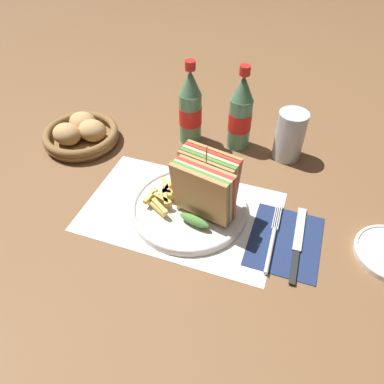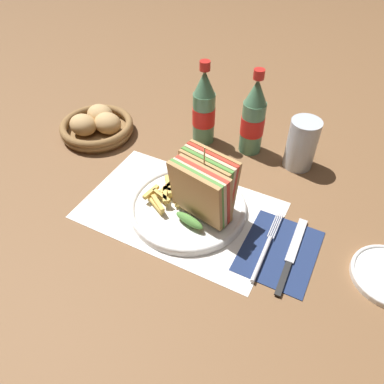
% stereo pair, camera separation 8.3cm
% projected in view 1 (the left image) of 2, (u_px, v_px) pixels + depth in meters
% --- Properties ---
extents(ground_plane, '(4.00, 4.00, 0.00)m').
position_uv_depth(ground_plane, '(176.00, 213.00, 0.84)').
color(ground_plane, brown).
extents(placemat, '(0.43, 0.27, 0.00)m').
position_uv_depth(placemat, '(181.00, 211.00, 0.84)').
color(placemat, silver).
rests_on(placemat, ground_plane).
extents(plate_main, '(0.26, 0.26, 0.02)m').
position_uv_depth(plate_main, '(189.00, 207.00, 0.84)').
color(plate_main, white).
rests_on(plate_main, ground_plane).
extents(club_sandwich, '(0.14, 0.13, 0.17)m').
position_uv_depth(club_sandwich, '(205.00, 187.00, 0.78)').
color(club_sandwich, tan).
rests_on(club_sandwich, plate_main).
extents(fries_pile, '(0.08, 0.11, 0.02)m').
position_uv_depth(fries_pile, '(166.00, 196.00, 0.83)').
color(fries_pile, '#E0B756').
rests_on(fries_pile, plate_main).
extents(ketchup_blob, '(0.05, 0.04, 0.02)m').
position_uv_depth(ketchup_blob, '(174.00, 189.00, 0.85)').
color(ketchup_blob, maroon).
rests_on(ketchup_blob, plate_main).
extents(napkin, '(0.15, 0.18, 0.00)m').
position_uv_depth(napkin, '(285.00, 241.00, 0.78)').
color(napkin, navy).
rests_on(napkin, ground_plane).
extents(fork, '(0.02, 0.19, 0.01)m').
position_uv_depth(fork, '(272.00, 243.00, 0.77)').
color(fork, silver).
rests_on(fork, napkin).
extents(knife, '(0.02, 0.21, 0.00)m').
position_uv_depth(knife, '(298.00, 244.00, 0.77)').
color(knife, black).
rests_on(knife, napkin).
extents(coke_bottle_near, '(0.06, 0.06, 0.23)m').
position_uv_depth(coke_bottle_near, '(190.00, 109.00, 0.97)').
color(coke_bottle_near, '#4C7F5B').
rests_on(coke_bottle_near, ground_plane).
extents(coke_bottle_far, '(0.06, 0.06, 0.23)m').
position_uv_depth(coke_bottle_far, '(241.00, 114.00, 0.95)').
color(coke_bottle_far, '#4C7F5B').
rests_on(coke_bottle_far, ground_plane).
extents(glass_near, '(0.07, 0.07, 0.13)m').
position_uv_depth(glass_near, '(290.00, 136.00, 0.94)').
color(glass_near, silver).
rests_on(glass_near, ground_plane).
extents(bread_basket, '(0.20, 0.20, 0.07)m').
position_uv_depth(bread_basket, '(81.00, 134.00, 1.01)').
color(bread_basket, olive).
rests_on(bread_basket, ground_plane).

